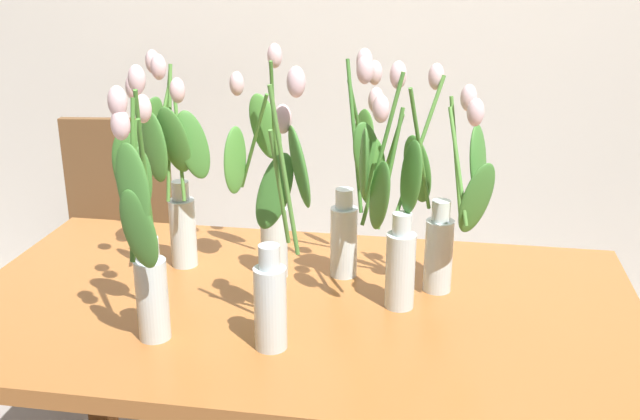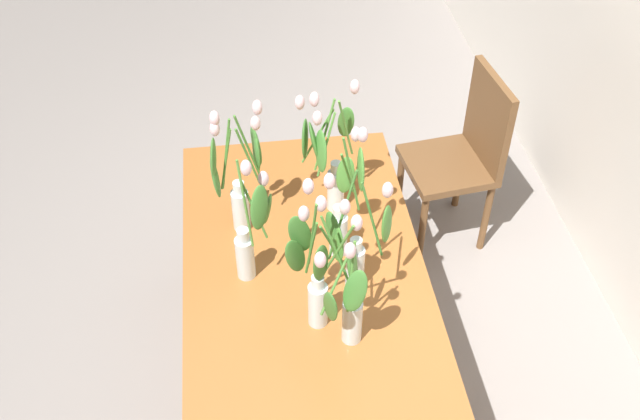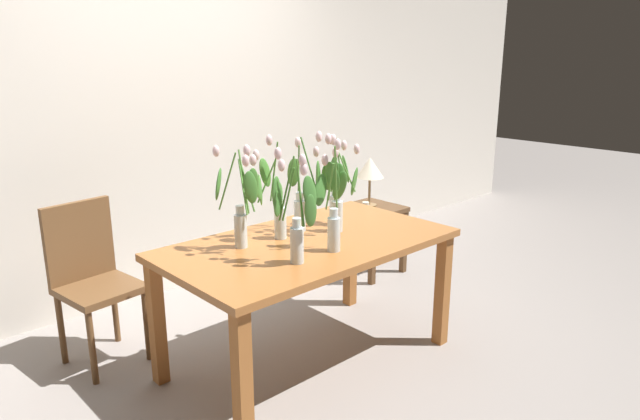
{
  "view_description": "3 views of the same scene",
  "coord_description": "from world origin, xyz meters",
  "px_view_note": "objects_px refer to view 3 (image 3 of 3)",
  "views": [
    {
      "loc": [
        0.32,
        -1.56,
        1.54
      ],
      "look_at": [
        0.06,
        -0.02,
        0.98
      ],
      "focal_mm": 42.03,
      "sensor_mm": 36.0,
      "label": 1
    },
    {
      "loc": [
        1.84,
        -0.19,
        2.78
      ],
      "look_at": [
        -0.09,
        0.07,
        0.96
      ],
      "focal_mm": 41.57,
      "sensor_mm": 36.0,
      "label": 2
    },
    {
      "loc": [
        -1.99,
        -2.24,
        1.75
      ],
      "look_at": [
        0.03,
        -0.06,
        0.92
      ],
      "focal_mm": 32.12,
      "sensor_mm": 36.0,
      "label": 3
    }
  ],
  "objects_px": {
    "tulip_vase_5": "(242,205)",
    "table_lamp": "(370,169)",
    "tulip_vase_4": "(339,192)",
    "dining_chair": "(92,274)",
    "side_table": "(371,221)",
    "dining_table": "(309,256)",
    "tulip_vase_3": "(332,215)",
    "tulip_vase_1": "(333,193)",
    "tulip_vase_6": "(295,218)",
    "tulip_vase_2": "(302,200)",
    "tulip_vase_0": "(275,206)",
    "pillar_candle": "(366,207)"
  },
  "relations": [
    {
      "from": "tulip_vase_5",
      "to": "table_lamp",
      "type": "bearing_deg",
      "value": 19.98
    },
    {
      "from": "tulip_vase_4",
      "to": "dining_chair",
      "type": "height_order",
      "value": "tulip_vase_4"
    },
    {
      "from": "dining_chair",
      "to": "side_table",
      "type": "relative_size",
      "value": 1.69
    },
    {
      "from": "dining_table",
      "to": "tulip_vase_3",
      "type": "distance_m",
      "value": 0.34
    },
    {
      "from": "tulip_vase_1",
      "to": "tulip_vase_4",
      "type": "relative_size",
      "value": 1.02
    },
    {
      "from": "tulip_vase_3",
      "to": "tulip_vase_6",
      "type": "xyz_separation_m",
      "value": [
        -0.27,
        -0.02,
        0.04
      ]
    },
    {
      "from": "tulip_vase_6",
      "to": "side_table",
      "type": "height_order",
      "value": "tulip_vase_6"
    },
    {
      "from": "tulip_vase_3",
      "to": "tulip_vase_5",
      "type": "relative_size",
      "value": 1.04
    },
    {
      "from": "tulip_vase_2",
      "to": "tulip_vase_0",
      "type": "bearing_deg",
      "value": -176.34
    },
    {
      "from": "dining_table",
      "to": "tulip_vase_6",
      "type": "bearing_deg",
      "value": -142.26
    },
    {
      "from": "tulip_vase_4",
      "to": "pillar_candle",
      "type": "xyz_separation_m",
      "value": [
        0.85,
        0.56,
        -0.36
      ]
    },
    {
      "from": "tulip_vase_0",
      "to": "pillar_candle",
      "type": "bearing_deg",
      "value": 21.16
    },
    {
      "from": "dining_chair",
      "to": "table_lamp",
      "type": "bearing_deg",
      "value": -3.82
    },
    {
      "from": "tulip_vase_3",
      "to": "side_table",
      "type": "height_order",
      "value": "tulip_vase_3"
    },
    {
      "from": "tulip_vase_0",
      "to": "tulip_vase_6",
      "type": "relative_size",
      "value": 1.01
    },
    {
      "from": "tulip_vase_0",
      "to": "tulip_vase_5",
      "type": "xyz_separation_m",
      "value": [
        -0.23,
        -0.02,
        0.05
      ]
    },
    {
      "from": "dining_table",
      "to": "tulip_vase_3",
      "type": "bearing_deg",
      "value": -91.71
    },
    {
      "from": "tulip_vase_1",
      "to": "tulip_vase_0",
      "type": "bearing_deg",
      "value": 158.11
    },
    {
      "from": "dining_table",
      "to": "tulip_vase_0",
      "type": "relative_size",
      "value": 2.79
    },
    {
      "from": "tulip_vase_3",
      "to": "dining_chair",
      "type": "xyz_separation_m",
      "value": [
        -0.87,
        1.07,
        -0.41
      ]
    },
    {
      "from": "tulip_vase_1",
      "to": "pillar_candle",
      "type": "xyz_separation_m",
      "value": [
        0.96,
        0.63,
        -0.38
      ]
    },
    {
      "from": "tulip_vase_3",
      "to": "tulip_vase_0",
      "type": "bearing_deg",
      "value": 106.38
    },
    {
      "from": "tulip_vase_1",
      "to": "tulip_vase_4",
      "type": "xyz_separation_m",
      "value": [
        0.12,
        0.07,
        -0.03
      ]
    },
    {
      "from": "tulip_vase_2",
      "to": "dining_chair",
      "type": "xyz_separation_m",
      "value": [
        -0.98,
        0.71,
        -0.4
      ]
    },
    {
      "from": "pillar_candle",
      "to": "tulip_vase_3",
      "type": "bearing_deg",
      "value": -144.44
    },
    {
      "from": "tulip_vase_4",
      "to": "tulip_vase_5",
      "type": "distance_m",
      "value": 0.67
    },
    {
      "from": "tulip_vase_2",
      "to": "pillar_candle",
      "type": "distance_m",
      "value": 1.23
    },
    {
      "from": "tulip_vase_1",
      "to": "tulip_vase_2",
      "type": "bearing_deg",
      "value": 127.9
    },
    {
      "from": "dining_chair",
      "to": "dining_table",
      "type": "bearing_deg",
      "value": -45.16
    },
    {
      "from": "side_table",
      "to": "tulip_vase_6",
      "type": "bearing_deg",
      "value": -149.7
    },
    {
      "from": "tulip_vase_0",
      "to": "tulip_vase_4",
      "type": "relative_size",
      "value": 1.01
    },
    {
      "from": "tulip_vase_3",
      "to": "tulip_vase_5",
      "type": "height_order",
      "value": "tulip_vase_3"
    },
    {
      "from": "tulip_vase_1",
      "to": "side_table",
      "type": "relative_size",
      "value": 1.05
    },
    {
      "from": "tulip_vase_0",
      "to": "table_lamp",
      "type": "xyz_separation_m",
      "value": [
        1.42,
        0.58,
        -0.07
      ]
    },
    {
      "from": "tulip_vase_2",
      "to": "tulip_vase_5",
      "type": "xyz_separation_m",
      "value": [
        -0.44,
        -0.03,
        0.06
      ]
    },
    {
      "from": "side_table",
      "to": "tulip_vase_2",
      "type": "bearing_deg",
      "value": -155.79
    },
    {
      "from": "tulip_vase_5",
      "to": "tulip_vase_6",
      "type": "xyz_separation_m",
      "value": [
        0.06,
        -0.35,
        -0.01
      ]
    },
    {
      "from": "dining_table",
      "to": "tulip_vase_5",
      "type": "relative_size",
      "value": 2.85
    },
    {
      "from": "side_table",
      "to": "pillar_candle",
      "type": "relative_size",
      "value": 7.33
    },
    {
      "from": "dining_table",
      "to": "pillar_candle",
      "type": "xyz_separation_m",
      "value": [
        1.18,
        0.66,
        -0.06
      ]
    },
    {
      "from": "table_lamp",
      "to": "tulip_vase_0",
      "type": "bearing_deg",
      "value": -157.79
    },
    {
      "from": "tulip_vase_2",
      "to": "side_table",
      "type": "height_order",
      "value": "tulip_vase_2"
    },
    {
      "from": "tulip_vase_1",
      "to": "tulip_vase_4",
      "type": "height_order",
      "value": "tulip_vase_1"
    },
    {
      "from": "tulip_vase_0",
      "to": "tulip_vase_5",
      "type": "relative_size",
      "value": 1.02
    },
    {
      "from": "tulip_vase_2",
      "to": "tulip_vase_4",
      "type": "xyz_separation_m",
      "value": [
        0.23,
        -0.08,
        0.02
      ]
    },
    {
      "from": "dining_table",
      "to": "tulip_vase_6",
      "type": "distance_m",
      "value": 0.48
    },
    {
      "from": "tulip_vase_0",
      "to": "tulip_vase_5",
      "type": "height_order",
      "value": "tulip_vase_0"
    },
    {
      "from": "tulip_vase_5",
      "to": "pillar_candle",
      "type": "height_order",
      "value": "tulip_vase_5"
    },
    {
      "from": "tulip_vase_3",
      "to": "tulip_vase_4",
      "type": "distance_m",
      "value": 0.44
    },
    {
      "from": "tulip_vase_5",
      "to": "tulip_vase_0",
      "type": "bearing_deg",
      "value": 5.15
    }
  ]
}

